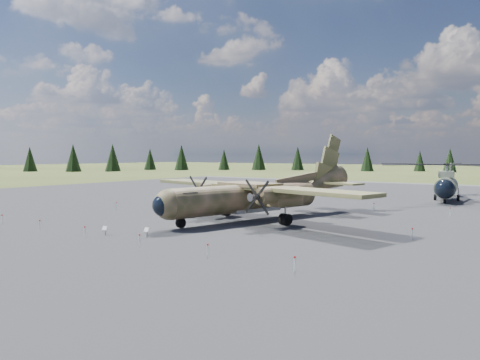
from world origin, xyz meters
The scene contains 8 objects.
ground centered at (0.00, 0.00, 0.00)m, with size 500.00×500.00×0.00m, color #5B662D.
apron centered at (0.00, 10.00, 0.00)m, with size 120.00×120.00×0.04m, color #5B5B60.
transport_plane centered at (1.31, 2.24, 2.60)m, with size 27.25×24.40×9.04m.
helicopter_near centered at (12.48, 31.35, 3.62)m, with size 22.91×25.03×5.10m.
info_placard_left centered at (-3.44, -12.07, 0.50)m, with size 0.49×0.25×0.75m.
info_placard_right centered at (-0.27, -10.70, 0.49)m, with size 0.48×0.23×0.74m.
barrier_fence centered at (-0.46, -0.08, 0.51)m, with size 33.12×29.62×0.85m.
treeline centered at (-0.93, 5.27, 4.81)m, with size 309.30×310.86×10.94m.
Camera 1 is at (25.90, -35.38, 6.29)m, focal length 35.00 mm.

